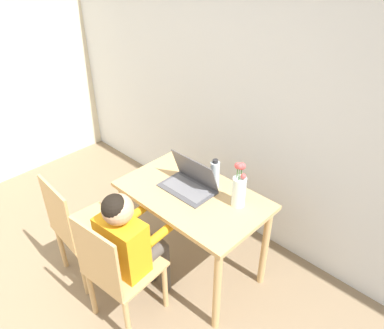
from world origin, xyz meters
TOP-DOWN VIEW (x-y plane):
  - wall_back at (0.00, 2.23)m, footprint 6.40×0.05m
  - dining_table at (-0.00, 1.53)m, footprint 1.01×0.61m
  - chair_occupied at (-0.04, 0.90)m, footprint 0.44×0.44m
  - chair_spare at (-0.54, 0.95)m, footprint 0.43×0.43m
  - person_seated at (-0.05, 1.02)m, footprint 0.35×0.45m
  - laptop at (-0.06, 1.57)m, footprint 0.37×0.24m
  - flower_vase at (0.29, 1.65)m, footprint 0.09×0.09m
  - water_bottle at (0.05, 1.69)m, footprint 0.06×0.06m

SIDE VIEW (x-z plane):
  - chair_occupied at x=-0.04m, z-range 0.01..0.87m
  - chair_spare at x=-0.54m, z-range 0.01..0.87m
  - dining_table at x=0.00m, z-range 0.24..0.96m
  - person_seated at x=-0.05m, z-range 0.13..1.11m
  - laptop at x=-0.06m, z-range 0.65..0.88m
  - water_bottle at x=0.05m, z-range 0.71..0.92m
  - flower_vase at x=0.29m, z-range 0.68..1.00m
  - wall_back at x=0.00m, z-range 0.00..2.50m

